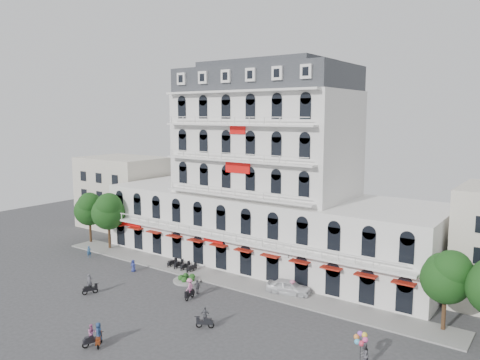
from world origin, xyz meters
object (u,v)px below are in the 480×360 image
object	(u,v)px
rider_center	(190,288)
parked_car	(289,287)
rider_southwest	(92,335)
balloon_vendor	(363,350)
rider_west	(90,285)
rider_northeast	(205,318)
rider_east	(99,334)

from	to	relation	value
rider_center	parked_car	bearing A→B (deg)	122.94
rider_southwest	balloon_vendor	bearing A→B (deg)	-41.34
rider_west	rider_center	world-z (taller)	rider_center
rider_center	balloon_vendor	size ratio (longest dim) A/B	0.92
parked_car	rider_northeast	bearing A→B (deg)	155.00
rider_southwest	rider_center	xyz separation A→B (m)	(-0.13, 12.31, 0.23)
parked_car	balloon_vendor	world-z (taller)	balloon_vendor
rider_west	balloon_vendor	xyz separation A→B (m)	(29.24, 3.17, 0.23)
parked_car	rider_southwest	xyz separation A→B (m)	(-7.64, -19.52, 0.16)
rider_west	rider_northeast	world-z (taller)	rider_west
parked_car	rider_southwest	bearing A→B (deg)	144.36
rider_east	balloon_vendor	distance (m)	21.48
rider_west	rider_center	bearing A→B (deg)	-36.19
rider_northeast	balloon_vendor	bearing A→B (deg)	159.02
balloon_vendor	rider_center	bearing A→B (deg)	174.10
rider_east	rider_west	bearing A→B (deg)	12.02
rider_northeast	balloon_vendor	size ratio (longest dim) A/B	0.82
rider_east	rider_center	world-z (taller)	rider_center
rider_west	rider_southwest	world-z (taller)	rider_west
rider_southwest	rider_east	distance (m)	0.54
balloon_vendor	rider_southwest	bearing A→B (deg)	-152.10
parked_car	rider_center	xyz separation A→B (m)	(-7.77, -7.20, 0.39)
rider_west	balloon_vendor	distance (m)	29.41
rider_center	rider_southwest	bearing A→B (deg)	-9.29
rider_southwest	rider_northeast	distance (m)	9.76
rider_southwest	rider_east	world-z (taller)	rider_east
rider_southwest	parked_car	bearing A→B (deg)	-0.63
rider_east	balloon_vendor	xyz separation A→B (m)	(19.06, 9.90, 0.25)
rider_west	rider_east	distance (m)	12.20
rider_northeast	rider_southwest	bearing A→B (deg)	25.95
parked_car	rider_northeast	xyz separation A→B (m)	(-2.17, -11.43, 0.15)
parked_car	rider_east	bearing A→B (deg)	144.94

